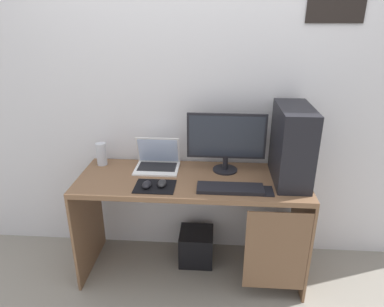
% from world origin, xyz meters
% --- Properties ---
extents(ground_plane, '(8.00, 8.00, 0.00)m').
position_xyz_m(ground_plane, '(0.00, 0.00, 0.00)').
color(ground_plane, gray).
extents(wall_back, '(4.00, 0.05, 2.60)m').
position_xyz_m(wall_back, '(0.00, 0.33, 1.30)').
color(wall_back, silver).
rests_on(wall_back, ground_plane).
extents(desk, '(1.55, 0.57, 0.77)m').
position_xyz_m(desk, '(0.02, -0.01, 0.61)').
color(desk, brown).
rests_on(desk, ground_plane).
extents(pc_tower, '(0.21, 0.46, 0.50)m').
position_xyz_m(pc_tower, '(0.65, 0.03, 1.02)').
color(pc_tower, black).
rests_on(pc_tower, desk).
extents(monitor, '(0.54, 0.17, 0.42)m').
position_xyz_m(monitor, '(0.23, 0.13, 1.00)').
color(monitor, black).
rests_on(monitor, desk).
extents(laptop, '(0.31, 0.24, 0.22)m').
position_xyz_m(laptop, '(-0.26, 0.15, 0.81)').
color(laptop, white).
rests_on(laptop, desk).
extents(speaker, '(0.07, 0.07, 0.17)m').
position_xyz_m(speaker, '(-0.68, 0.18, 0.85)').
color(speaker, '#B7BCC6').
rests_on(speaker, desk).
extents(keyboard, '(0.42, 0.14, 0.02)m').
position_xyz_m(keyboard, '(0.25, -0.15, 0.78)').
color(keyboard, black).
rests_on(keyboard, desk).
extents(mousepad, '(0.26, 0.20, 0.00)m').
position_xyz_m(mousepad, '(-0.23, -0.14, 0.77)').
color(mousepad, black).
rests_on(mousepad, desk).
extents(mouse_left, '(0.06, 0.10, 0.03)m').
position_xyz_m(mouse_left, '(-0.18, -0.13, 0.79)').
color(mouse_left, '#232326').
rests_on(mouse_left, mousepad).
extents(mouse_right, '(0.06, 0.10, 0.03)m').
position_xyz_m(mouse_right, '(-0.28, -0.16, 0.79)').
color(mouse_right, black).
rests_on(mouse_right, mousepad).
extents(cell_phone, '(0.07, 0.13, 0.01)m').
position_xyz_m(cell_phone, '(0.49, -0.16, 0.77)').
color(cell_phone, black).
rests_on(cell_phone, desk).
extents(subwoofer, '(0.25, 0.25, 0.25)m').
position_xyz_m(subwoofer, '(0.03, 0.10, 0.13)').
color(subwoofer, black).
rests_on(subwoofer, ground_plane).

